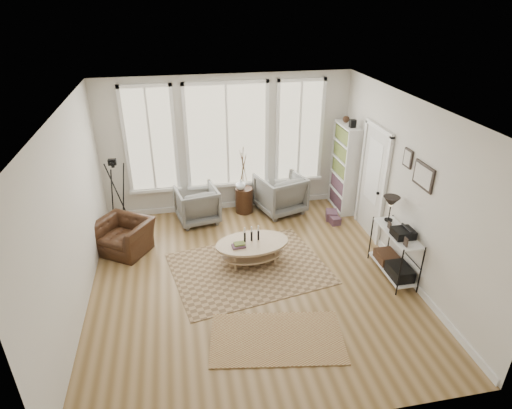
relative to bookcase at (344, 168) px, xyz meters
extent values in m
plane|color=olive|center=(-2.44, -2.23, -0.96)|extent=(5.50, 5.50, 0.00)
plane|color=white|center=(-2.44, -2.23, 1.94)|extent=(5.50, 5.50, 0.00)
cube|color=silver|center=(-2.44, 0.52, 0.49)|extent=(5.20, 0.04, 2.90)
cube|color=silver|center=(-2.44, -4.98, 0.49)|extent=(5.20, 0.04, 2.90)
cube|color=silver|center=(-5.04, -2.23, 0.49)|extent=(0.04, 5.50, 2.90)
cube|color=silver|center=(0.16, -2.23, 0.49)|extent=(0.04, 5.50, 2.90)
cube|color=white|center=(-2.44, 0.51, -0.90)|extent=(5.10, 0.04, 0.12)
cube|color=white|center=(0.15, -2.23, -0.90)|extent=(0.03, 5.40, 0.12)
cube|color=tan|center=(-2.44, 0.50, 0.69)|extent=(1.60, 0.03, 2.10)
cube|color=tan|center=(-3.99, 0.50, 0.69)|extent=(0.90, 0.03, 2.10)
cube|color=tan|center=(-0.89, 0.50, 0.69)|extent=(0.90, 0.03, 2.10)
cube|color=white|center=(-2.44, 0.48, 0.69)|extent=(1.74, 0.06, 2.24)
cube|color=white|center=(-3.99, 0.48, 0.69)|extent=(1.04, 0.06, 2.24)
cube|color=white|center=(-0.89, 0.48, 0.69)|extent=(1.04, 0.06, 2.24)
cube|color=white|center=(-2.44, 0.46, -0.39)|extent=(4.10, 0.12, 0.06)
cube|color=silver|center=(0.14, -1.08, 0.09)|extent=(0.04, 0.88, 2.10)
cube|color=white|center=(0.12, -1.08, 0.34)|extent=(0.01, 0.55, 1.20)
cube|color=white|center=(0.12, -1.57, 0.09)|extent=(0.06, 0.08, 2.18)
cube|color=white|center=(0.12, -0.59, 0.09)|extent=(0.06, 0.08, 2.18)
cube|color=white|center=(0.12, -1.08, 1.18)|extent=(0.06, 1.06, 0.08)
sphere|color=black|center=(0.09, -1.41, 0.04)|extent=(0.06, 0.06, 0.06)
cube|color=white|center=(-0.01, -0.41, -0.01)|extent=(0.30, 0.03, 1.90)
cube|color=white|center=(-0.01, 0.41, -0.01)|extent=(0.30, 0.03, 1.90)
cube|color=white|center=(0.14, 0.00, -0.01)|extent=(0.02, 0.85, 1.90)
cube|color=white|center=(-0.01, 0.00, -0.01)|extent=(0.30, 0.81, 1.90)
cube|color=maroon|center=(-0.01, 0.00, -0.01)|extent=(0.24, 0.75, 1.76)
cube|color=black|center=(-0.01, -0.20, 1.02)|extent=(0.12, 0.10, 0.16)
sphere|color=#371F11|center=(-0.01, 0.15, 1.01)|extent=(0.14, 0.14, 0.14)
cube|color=white|center=(-0.06, -2.53, -0.84)|extent=(0.37, 1.07, 0.03)
cube|color=white|center=(-0.06, -2.53, -0.14)|extent=(0.37, 1.07, 0.02)
cylinder|color=black|center=(-0.24, -3.06, -0.53)|extent=(0.02, 0.02, 0.85)
cylinder|color=black|center=(0.12, -3.06, -0.53)|extent=(0.02, 0.02, 0.85)
cylinder|color=black|center=(-0.24, -2.00, -0.53)|extent=(0.02, 0.02, 0.85)
cylinder|color=black|center=(0.12, -2.00, -0.53)|extent=(0.02, 0.02, 0.85)
cylinder|color=black|center=(-0.06, -2.18, -0.08)|extent=(0.14, 0.14, 0.02)
cylinder|color=black|center=(-0.06, -2.18, 0.06)|extent=(0.02, 0.02, 0.30)
cone|color=black|center=(-0.06, -2.18, 0.26)|extent=(0.28, 0.28, 0.18)
cube|color=black|center=(-0.06, -2.68, -0.05)|extent=(0.32, 0.30, 0.13)
cube|color=black|center=(-0.06, -2.78, -0.73)|extent=(0.32, 0.45, 0.20)
cube|color=#371F11|center=(-0.06, -2.31, -0.75)|extent=(0.32, 0.40, 0.16)
cube|color=black|center=(-0.16, -2.95, -0.04)|extent=(0.02, 0.10, 0.14)
cube|color=black|center=(-0.16, -2.41, -0.05)|extent=(0.02, 0.10, 0.12)
cube|color=black|center=(0.14, -2.63, 0.89)|extent=(0.03, 0.52, 0.38)
cube|color=silver|center=(0.13, -2.63, 0.89)|extent=(0.01, 0.44, 0.30)
cube|color=black|center=(0.14, -2.13, 0.99)|extent=(0.03, 0.24, 0.30)
cube|color=silver|center=(0.13, -2.13, 0.99)|extent=(0.01, 0.18, 0.24)
cube|color=brown|center=(-2.41, -1.91, -0.95)|extent=(2.88, 2.37, 0.01)
cube|color=brown|center=(-2.32, -3.63, -0.94)|extent=(1.98, 1.30, 0.01)
ellipsoid|color=tan|center=(-2.32, -1.71, -0.77)|extent=(1.16, 0.79, 0.03)
ellipsoid|color=tan|center=(-2.32, -1.71, -0.57)|extent=(1.36, 0.93, 0.04)
cylinder|color=tan|center=(-2.68, -1.91, -0.77)|extent=(0.04, 0.04, 0.37)
cylinder|color=tan|center=(-1.96, -1.91, -0.77)|extent=(0.04, 0.04, 0.37)
cylinder|color=tan|center=(-2.68, -1.50, -0.77)|extent=(0.04, 0.04, 0.37)
cylinder|color=tan|center=(-1.96, -1.50, -0.77)|extent=(0.04, 0.04, 0.37)
cylinder|color=black|center=(-2.44, -1.66, -0.45)|extent=(0.04, 0.04, 0.18)
cylinder|color=black|center=(-2.32, -1.66, -0.45)|extent=(0.04, 0.04, 0.18)
cylinder|color=black|center=(-2.20, -1.66, -0.45)|extent=(0.04, 0.04, 0.18)
cube|color=#2A4B2D|center=(-2.57, -1.80, -0.51)|extent=(0.23, 0.16, 0.06)
imported|color=slate|center=(-3.16, 0.01, -0.58)|extent=(0.95, 0.97, 0.76)
imported|color=slate|center=(-1.37, 0.12, -0.53)|extent=(1.13, 1.15, 0.84)
cylinder|color=#371F11|center=(-2.14, 0.22, -0.68)|extent=(0.37, 0.37, 0.56)
imported|color=silver|center=(-2.22, 0.20, -0.29)|extent=(0.22, 0.22, 0.22)
imported|color=#371F11|center=(-4.57, -0.87, -0.65)|extent=(1.23, 1.19, 0.61)
cylinder|color=black|center=(-4.69, -0.11, 0.44)|extent=(0.06, 0.06, 0.06)
cube|color=black|center=(-4.69, -0.11, 0.52)|extent=(0.15, 0.11, 0.11)
cylinder|color=black|center=(-4.69, -0.19, 0.52)|extent=(0.06, 0.09, 0.06)
cube|color=maroon|center=(-0.39, -0.46, -0.86)|extent=(0.30, 0.34, 0.19)
cube|color=maroon|center=(-0.39, -0.66, -0.88)|extent=(0.21, 0.26, 0.16)
camera|label=1|loc=(-3.46, -7.97, 3.42)|focal=30.00mm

